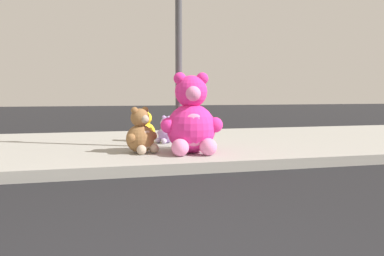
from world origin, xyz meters
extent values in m
cube|color=#9E9B93|center=(0.00, 5.20, 0.07)|extent=(28.00, 4.40, 0.15)
cylinder|color=#4C4C51|center=(1.00, 4.40, 1.75)|extent=(0.11, 0.11, 3.20)
sphere|color=#F22D93|center=(1.07, 3.85, 0.52)|extent=(0.74, 0.74, 0.74)
ellipsoid|color=pink|center=(1.05, 3.58, 0.52)|extent=(0.42, 0.20, 0.48)
sphere|color=#F22D93|center=(1.07, 3.85, 1.08)|extent=(0.49, 0.49, 0.49)
sphere|color=pink|center=(1.05, 3.64, 1.05)|extent=(0.22, 0.22, 0.22)
sphere|color=#F22D93|center=(1.24, 3.83, 1.27)|extent=(0.19, 0.19, 0.19)
sphere|color=#F22D93|center=(1.41, 3.72, 0.58)|extent=(0.23, 0.23, 0.23)
sphere|color=pink|center=(1.25, 3.52, 0.28)|extent=(0.26, 0.26, 0.26)
sphere|color=#F22D93|center=(0.90, 3.87, 1.27)|extent=(0.19, 0.19, 0.19)
sphere|color=#F22D93|center=(0.71, 3.79, 0.58)|extent=(0.23, 0.23, 0.23)
sphere|color=pink|center=(0.84, 3.55, 0.28)|extent=(0.26, 0.26, 0.26)
sphere|color=white|center=(1.33, 5.32, 0.36)|extent=(0.43, 0.43, 0.43)
ellipsoid|color=white|center=(1.18, 5.38, 0.36)|extent=(0.18, 0.25, 0.28)
sphere|color=white|center=(1.33, 5.32, 0.68)|extent=(0.28, 0.28, 0.28)
sphere|color=white|center=(1.22, 5.36, 0.67)|extent=(0.13, 0.13, 0.13)
sphere|color=white|center=(1.29, 5.23, 0.79)|extent=(0.11, 0.11, 0.11)
sphere|color=white|center=(1.20, 5.15, 0.40)|extent=(0.13, 0.13, 0.13)
sphere|color=white|center=(1.11, 5.28, 0.22)|extent=(0.15, 0.15, 0.15)
sphere|color=white|center=(1.36, 5.41, 0.79)|extent=(0.11, 0.11, 0.11)
sphere|color=white|center=(1.35, 5.53, 0.40)|extent=(0.13, 0.13, 0.13)
sphere|color=white|center=(1.20, 5.50, 0.22)|extent=(0.15, 0.15, 0.15)
sphere|color=#B28CD8|center=(0.91, 5.06, 0.30)|extent=(0.30, 0.30, 0.30)
ellipsoid|color=silver|center=(0.81, 5.01, 0.30)|extent=(0.14, 0.18, 0.20)
sphere|color=#B28CD8|center=(0.91, 5.06, 0.53)|extent=(0.20, 0.20, 0.20)
sphere|color=silver|center=(0.83, 5.02, 0.52)|extent=(0.09, 0.09, 0.09)
sphere|color=#B28CD8|center=(0.94, 5.00, 0.61)|extent=(0.08, 0.08, 0.08)
sphere|color=#B28CD8|center=(0.94, 4.92, 0.32)|extent=(0.10, 0.10, 0.10)
sphere|color=silver|center=(0.84, 4.92, 0.20)|extent=(0.10, 0.10, 0.10)
sphere|color=#B28CD8|center=(0.87, 5.12, 0.61)|extent=(0.08, 0.08, 0.08)
sphere|color=#B28CD8|center=(0.80, 5.17, 0.32)|extent=(0.10, 0.10, 0.10)
sphere|color=silver|center=(0.75, 5.07, 0.20)|extent=(0.10, 0.10, 0.10)
sphere|color=yellow|center=(0.57, 5.38, 0.33)|extent=(0.35, 0.35, 0.35)
ellipsoid|color=#F0DB80|center=(0.45, 5.37, 0.33)|extent=(0.09, 0.20, 0.23)
sphere|color=yellow|center=(0.57, 5.38, 0.59)|extent=(0.23, 0.23, 0.23)
sphere|color=#F0DB80|center=(0.47, 5.38, 0.57)|extent=(0.11, 0.11, 0.11)
sphere|color=yellow|center=(0.58, 5.30, 0.68)|extent=(0.09, 0.09, 0.09)
sphere|color=yellow|center=(0.54, 5.21, 0.35)|extent=(0.11, 0.11, 0.11)
sphere|color=#F0DB80|center=(0.43, 5.28, 0.21)|extent=(0.12, 0.12, 0.12)
sphere|color=yellow|center=(0.57, 5.46, 0.68)|extent=(0.09, 0.09, 0.09)
sphere|color=yellow|center=(0.52, 5.55, 0.35)|extent=(0.11, 0.11, 0.11)
sphere|color=#F0DB80|center=(0.42, 5.47, 0.21)|extent=(0.12, 0.12, 0.12)
sphere|color=olive|center=(0.32, 4.03, 0.36)|extent=(0.43, 0.43, 0.43)
ellipsoid|color=tan|center=(0.40, 3.90, 0.36)|extent=(0.25, 0.20, 0.28)
sphere|color=olive|center=(0.32, 4.03, 0.68)|extent=(0.28, 0.28, 0.28)
sphere|color=tan|center=(0.38, 3.93, 0.67)|extent=(0.13, 0.13, 0.13)
sphere|color=olive|center=(0.41, 4.08, 0.80)|extent=(0.11, 0.11, 0.11)
sphere|color=olive|center=(0.52, 4.09, 0.40)|extent=(0.13, 0.13, 0.13)
sphere|color=tan|center=(0.52, 3.94, 0.22)|extent=(0.15, 0.15, 0.15)
sphere|color=olive|center=(0.24, 3.98, 0.80)|extent=(0.11, 0.11, 0.11)
sphere|color=olive|center=(0.18, 3.88, 0.40)|extent=(0.13, 0.13, 0.13)
sphere|color=tan|center=(0.32, 3.82, 0.22)|extent=(0.15, 0.15, 0.15)
camera|label=1|loc=(-0.28, -1.71, 1.06)|focal=35.56mm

